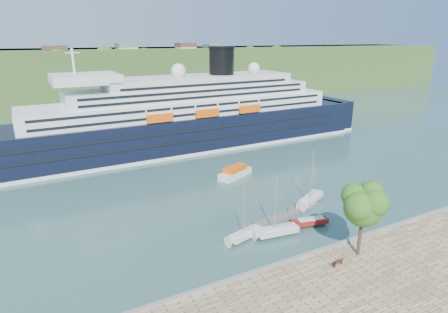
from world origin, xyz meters
TOP-DOWN VIEW (x-y plane):
  - ground at (0.00, 0.00)m, footprint 400.00×400.00m
  - far_hillside at (0.00, 145.00)m, footprint 400.00×50.00m
  - quay_coping at (0.00, -0.20)m, footprint 220.00×0.50m
  - cruise_ship at (2.55, 58.26)m, footprint 119.21×18.66m
  - park_bench at (-0.85, -3.84)m, footprint 1.64×0.82m
  - promenade_tree at (3.45, -3.24)m, footprint 6.79×6.79m
  - floating_pontoon at (1.85, 11.88)m, footprint 18.18×5.98m
  - sailboat_white_near at (-2.22, 7.19)m, footprint 7.40×2.89m
  - sailboat_red at (4.39, 7.34)m, footprint 6.42×2.95m
  - sailboat_white_far at (10.04, 13.91)m, footprint 7.69×5.25m
  - tender_launch at (4.71, 32.38)m, footprint 9.07×6.16m
  - sailboat_extra at (-6.91, 8.73)m, footprint 6.66×3.21m

SIDE VIEW (x-z plane):
  - ground at x=0.00m, z-range 0.00..0.00m
  - floating_pontoon at x=1.85m, z-range 0.00..0.40m
  - quay_coping at x=0.00m, z-range 1.00..1.30m
  - tender_launch at x=4.71m, z-range 0.00..2.38m
  - park_bench at x=-0.85m, z-range 1.00..2.01m
  - sailboat_red at x=4.39m, z-range 0.00..8.01m
  - sailboat_extra at x=-6.91m, z-range 0.00..8.30m
  - sailboat_white_near at x=-2.22m, z-range 0.00..9.31m
  - sailboat_white_far at x=10.04m, z-range 0.00..9.75m
  - promenade_tree at x=3.45m, z-range 1.00..12.24m
  - far_hillside at x=0.00m, z-range 0.00..24.00m
  - cruise_ship at x=2.55m, z-range 0.00..26.73m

